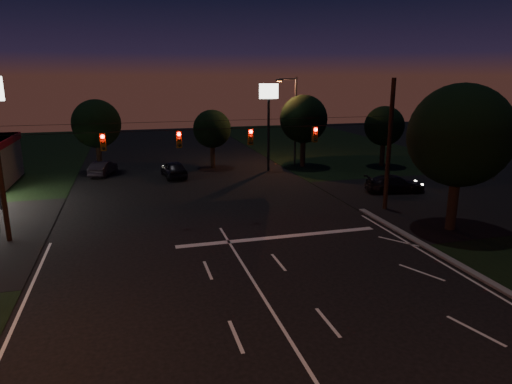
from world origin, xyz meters
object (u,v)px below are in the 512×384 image
object	(u,v)px
tree_right_near	(458,136)
car_oncoming_a	(174,169)
car_oncoming_b	(103,168)
car_cross	(395,184)
utility_pole_right	(385,209)

from	to	relation	value
tree_right_near	car_oncoming_a	size ratio (longest dim) A/B	1.93
car_oncoming_a	car_oncoming_b	xyz separation A→B (m)	(-6.35, 2.64, -0.08)
car_oncoming_b	car_cross	xyz separation A→B (m)	(22.95, -13.08, -0.00)
utility_pole_right	car_oncoming_b	bearing A→B (deg)	138.93
utility_pole_right	car_cross	bearing A→B (deg)	50.66
utility_pole_right	car_cross	world-z (taller)	utility_pole_right
tree_right_near	car_cross	size ratio (longest dim) A/B	1.84
car_cross	tree_right_near	bearing A→B (deg)	177.17
utility_pole_right	car_oncoming_b	xyz separation A→B (m)	(-19.64, 17.11, 0.69)
utility_pole_right	car_oncoming_b	distance (m)	26.06
car_oncoming_b	car_oncoming_a	bearing A→B (deg)	174.47
car_oncoming_a	car_cross	bearing A→B (deg)	141.41
car_oncoming_a	car_cross	size ratio (longest dim) A/B	0.95
car_oncoming_a	car_oncoming_b	bearing A→B (deg)	-28.96
utility_pole_right	car_oncoming_a	world-z (taller)	utility_pole_right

